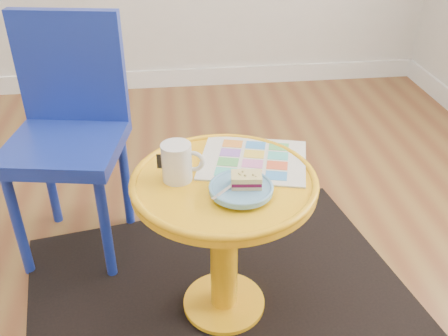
{
  "coord_description": "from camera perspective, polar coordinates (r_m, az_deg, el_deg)",
  "views": [
    {
      "loc": [
        0.27,
        -1.22,
        1.31
      ],
      "look_at": [
        0.42,
        -0.01,
        0.56
      ],
      "focal_mm": 40.0,
      "sensor_mm": 36.0,
      "label": 1
    }
  ],
  "objects": [
    {
      "name": "plate",
      "position": [
        1.38,
        1.97,
        -2.41
      ],
      "size": [
        0.18,
        0.18,
        0.02
      ],
      "color": "#62A0D0",
      "rests_on": "newspaper"
    },
    {
      "name": "fork",
      "position": [
        1.37,
        0.71,
        -2.18
      ],
      "size": [
        0.11,
        0.11,
        0.0
      ],
      "rotation": [
        0.0,
        0.0,
        -0.78
      ],
      "color": "silver",
      "rests_on": "plate"
    },
    {
      "name": "chair",
      "position": [
        1.88,
        -17.33,
        4.9
      ],
      "size": [
        0.45,
        0.45,
        0.88
      ],
      "rotation": [
        0.0,
        0.0,
        -0.18
      ],
      "color": "#172B9A",
      "rests_on": "ground"
    },
    {
      "name": "mug",
      "position": [
        1.43,
        -5.33,
        0.79
      ],
      "size": [
        0.12,
        0.09,
        0.11
      ],
      "rotation": [
        0.0,
        0.0,
        -0.21
      ],
      "color": "silver",
      "rests_on": "side_table"
    },
    {
      "name": "rug",
      "position": [
        1.79,
        -0.0,
        -15.32
      ],
      "size": [
        1.47,
        1.31,
        0.01
      ],
      "primitive_type": "cube",
      "rotation": [
        0.0,
        0.0,
        0.18
      ],
      "color": "black",
      "rests_on": "ground"
    },
    {
      "name": "floor",
      "position": [
        1.81,
        -13.9,
        -15.94
      ],
      "size": [
        4.0,
        4.0,
        0.0
      ],
      "primitive_type": "plane",
      "color": "brown",
      "rests_on": "ground"
    },
    {
      "name": "side_table",
      "position": [
        1.54,
        -0.0,
        -5.91
      ],
      "size": [
        0.55,
        0.55,
        0.52
      ],
      "color": "#FFB215",
      "rests_on": "ground"
    },
    {
      "name": "newspaper",
      "position": [
        1.55,
        3.36,
        0.95
      ],
      "size": [
        0.38,
        0.35,
        0.01
      ],
      "primitive_type": "cube",
      "rotation": [
        0.0,
        0.0,
        -0.26
      ],
      "color": "silver",
      "rests_on": "side_table"
    },
    {
      "name": "cake_slice",
      "position": [
        1.37,
        2.57,
        -1.35
      ],
      "size": [
        0.09,
        0.06,
        0.04
      ],
      "rotation": [
        0.0,
        0.0,
        -0.11
      ],
      "color": "#D3BC8C",
      "rests_on": "plate"
    }
  ]
}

